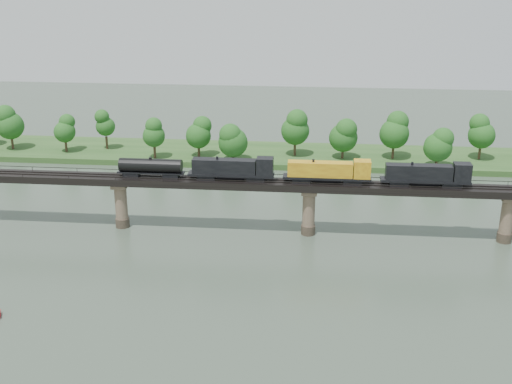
{
  "coord_description": "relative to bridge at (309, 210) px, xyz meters",
  "views": [
    {
      "loc": [
        1.3,
        -94.54,
        53.91
      ],
      "look_at": [
        -11.02,
        30.0,
        9.0
      ],
      "focal_mm": 45.0,
      "sensor_mm": 36.0,
      "label": 1
    }
  ],
  "objects": [
    {
      "name": "bridge_superstructure",
      "position": [
        0.0,
        0.0,
        6.33
      ],
      "size": [
        220.0,
        4.9,
        0.75
      ],
      "color": "black",
      "rests_on": "bridge"
    },
    {
      "name": "ground",
      "position": [
        0.0,
        -30.0,
        -5.46
      ],
      "size": [
        400.0,
        400.0,
        0.0
      ],
      "primitive_type": "plane",
      "color": "#334134",
      "rests_on": "ground"
    },
    {
      "name": "freight_train",
      "position": [
        -2.93,
        0.0,
        8.41
      ],
      "size": [
        72.09,
        2.81,
        4.96
      ],
      "color": "black",
      "rests_on": "bridge"
    },
    {
      "name": "far_treeline",
      "position": [
        -8.21,
        50.52,
        3.37
      ],
      "size": [
        289.06,
        17.54,
        13.6
      ],
      "color": "#382619",
      "rests_on": "far_bank"
    },
    {
      "name": "bridge",
      "position": [
        0.0,
        0.0,
        0.0
      ],
      "size": [
        236.0,
        30.0,
        11.5
      ],
      "color": "#473A2D",
      "rests_on": "ground"
    },
    {
      "name": "far_bank",
      "position": [
        0.0,
        55.0,
        -4.66
      ],
      "size": [
        300.0,
        24.0,
        1.6
      ],
      "primitive_type": "cube",
      "color": "#284B1E",
      "rests_on": "ground"
    }
  ]
}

